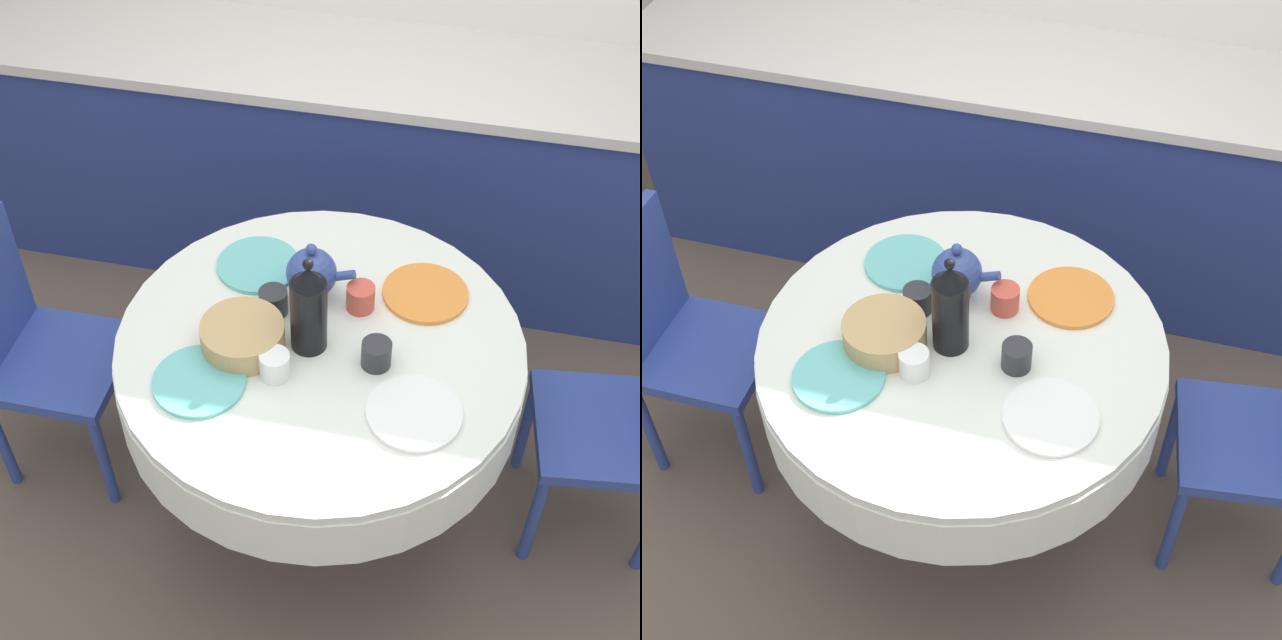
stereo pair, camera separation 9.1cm
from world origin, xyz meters
TOP-DOWN VIEW (x-y plane):
  - ground_plane at (0.00, 0.00)m, footprint 12.00×12.00m
  - kitchen_counter at (0.00, 1.22)m, footprint 3.24×0.64m
  - dining_table at (0.00, 0.00)m, footprint 1.15×1.15m
  - chair_left at (0.91, 0.11)m, footprint 0.45×0.45m
  - chair_right at (-0.91, -0.00)m, footprint 0.40×0.40m
  - plate_near_left at (-0.28, -0.22)m, footprint 0.25×0.25m
  - cup_near_left at (-0.09, -0.15)m, footprint 0.08×0.08m
  - plate_near_right at (0.29, -0.20)m, footprint 0.25×0.25m
  - cup_near_right at (0.17, -0.05)m, footprint 0.08×0.08m
  - plate_far_left at (-0.25, 0.25)m, footprint 0.25×0.25m
  - cup_far_left at (-0.15, 0.08)m, footprint 0.08×0.08m
  - plate_far_right at (0.26, 0.24)m, footprint 0.25×0.25m
  - cup_far_right at (0.08, 0.15)m, footprint 0.08×0.08m
  - coffee_carafe at (-0.03, -0.02)m, footprint 0.10×0.10m
  - teapot at (-0.06, 0.17)m, footprint 0.20×0.15m
  - bread_basket at (-0.20, -0.07)m, footprint 0.23×0.23m

SIDE VIEW (x-z plane):
  - ground_plane at x=0.00m, z-range 0.00..0.00m
  - kitchen_counter at x=0.00m, z-range 0.00..0.92m
  - chair_left at x=0.91m, z-range 0.06..0.97m
  - chair_right at x=-0.91m, z-range 0.06..0.97m
  - dining_table at x=0.00m, z-range 0.24..0.99m
  - plate_near_left at x=-0.28m, z-range 0.75..0.76m
  - plate_near_right at x=0.29m, z-range 0.75..0.76m
  - plate_far_left at x=-0.25m, z-range 0.75..0.76m
  - plate_far_right at x=0.26m, z-range 0.75..0.76m
  - cup_near_left at x=-0.09m, z-range 0.75..0.82m
  - cup_near_right at x=0.17m, z-range 0.75..0.82m
  - cup_far_left at x=-0.15m, z-range 0.75..0.82m
  - cup_far_right at x=0.08m, z-range 0.75..0.82m
  - bread_basket at x=-0.20m, z-range 0.75..0.82m
  - teapot at x=-0.06m, z-range 0.73..0.93m
  - coffee_carafe at x=-0.03m, z-range 0.73..1.04m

